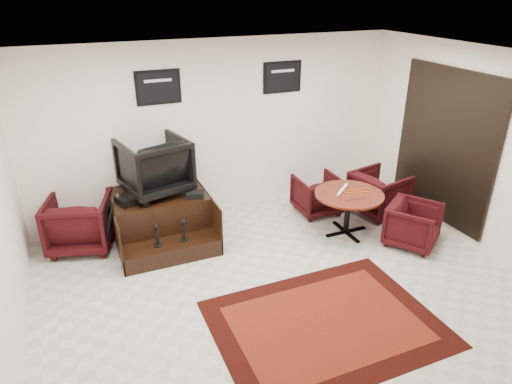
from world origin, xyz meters
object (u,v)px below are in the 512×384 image
shine_podium (161,219)px  armchair_side (80,220)px  shine_chair (154,163)px  table_chair_window (379,191)px  meeting_table (349,199)px  table_chair_corner (414,223)px  table_chair_back (317,193)px

shine_podium → armchair_side: bearing=169.4°
shine_chair → table_chair_window: 3.67m
shine_chair → meeting_table: bearing=144.6°
meeting_table → table_chair_corner: (0.70, -0.66, -0.23)m
table_chair_back → table_chair_corner: (0.77, -1.46, 0.00)m
meeting_table → table_chair_window: size_ratio=1.29×
shine_podium → table_chair_window: (3.52, -0.56, 0.07)m
armchair_side → table_chair_corner: armchair_side is taller
table_chair_back → table_chair_corner: size_ratio=0.99×
table_chair_back → table_chair_corner: table_chair_corner is taller
shine_podium → armchair_side: 1.14m
armchair_side → table_chair_corner: bearing=174.2°
armchair_side → meeting_table: armchair_side is taller
shine_chair → table_chair_back: (2.58, -0.29, -0.81)m
meeting_table → table_chair_back: size_ratio=1.46×
shine_podium → armchair_side: (-1.12, 0.21, 0.11)m
shine_podium → shine_chair: (0.00, 0.14, 0.84)m
shine_chair → table_chair_corner: size_ratio=1.28×
shine_podium → table_chair_window: bearing=-9.0°
shine_chair → table_chair_back: size_ratio=1.29×
table_chair_back → meeting_table: bearing=95.8°
shine_podium → table_chair_corner: bearing=-25.5°
shine_chair → table_chair_back: bearing=160.7°
table_chair_back → table_chair_window: bearing=157.0°
shine_podium → meeting_table: size_ratio=1.38×
armchair_side → table_chair_back: (3.70, -0.35, -0.08)m
meeting_table → table_chair_back: table_chair_back is taller
armchair_side → table_chair_back: bearing=-169.2°
armchair_side → meeting_table: bearing=179.2°
table_chair_back → table_chair_corner: bearing=118.8°
shine_chair → armchair_side: bearing=-16.4°
table_chair_window → table_chair_corner: 1.06m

